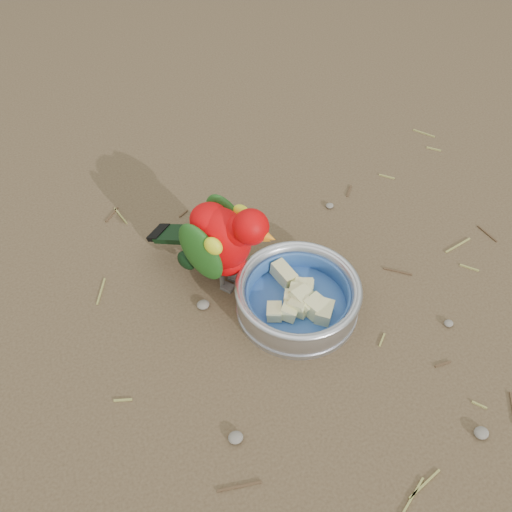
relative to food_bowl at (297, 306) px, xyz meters
name	(u,v)px	position (x,y,z in m)	size (l,w,h in m)	color
ground	(332,330)	(0.04, -0.06, -0.01)	(60.00, 60.00, 0.00)	brown
food_bowl	(297,306)	(0.00, 0.00, 0.00)	(0.21, 0.21, 0.02)	#B2B2BA
bowl_wall	(298,295)	(0.00, 0.00, 0.03)	(0.21, 0.21, 0.04)	#B2B2BA
fruit_wedges	(298,297)	(0.00, 0.00, 0.02)	(0.13, 0.13, 0.03)	beige
lory_parrot	(222,245)	(-0.10, 0.10, 0.09)	(0.11, 0.23, 0.19)	#C90205
ground_debris	(335,292)	(0.08, 0.01, -0.01)	(0.90, 0.80, 0.01)	olive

